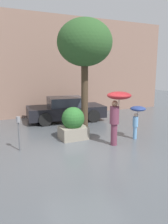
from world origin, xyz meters
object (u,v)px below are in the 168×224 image
object	(u,v)px
planter_box	(73,124)
person_adult	(117,105)
parked_car_near	(66,110)
street_tree	(85,44)
parking_meter	(18,126)
person_child	(137,114)

from	to	relation	value
planter_box	person_adult	distance (m)	2.02
parked_car_near	street_tree	bearing A→B (deg)	-172.81
parked_car_near	parking_meter	size ratio (longest dim) A/B	3.61
planter_box	parked_car_near	world-z (taller)	planter_box
planter_box	parking_meter	xyz separation A→B (m)	(-2.21, -0.46, 0.24)
parked_car_near	parking_meter	world-z (taller)	parked_car_near
person_adult	parked_car_near	distance (m)	4.75
person_child	planter_box	bearing A→B (deg)	154.64
person_child	parking_meter	world-z (taller)	person_child
person_adult	parking_meter	world-z (taller)	person_adult
person_adult	person_child	size ratio (longest dim) A/B	1.49
parked_car_near	planter_box	bearing A→B (deg)	170.79
person_adult	parked_car_near	xyz separation A→B (m)	(-0.28, 4.66, -0.89)
planter_box	person_child	bearing A→B (deg)	-24.96
parked_car_near	street_tree	world-z (taller)	street_tree
planter_box	person_adult	world-z (taller)	person_adult
person_adult	parking_meter	xyz separation A→B (m)	(-3.39, 0.94, -0.63)
person_adult	parked_car_near	bearing A→B (deg)	114.72
parked_car_near	person_child	bearing A→B (deg)	-155.43
person_adult	street_tree	distance (m)	3.32
person_child	street_tree	size ratio (longest dim) A/B	0.27
person_child	parked_car_near	bearing A→B (deg)	107.94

